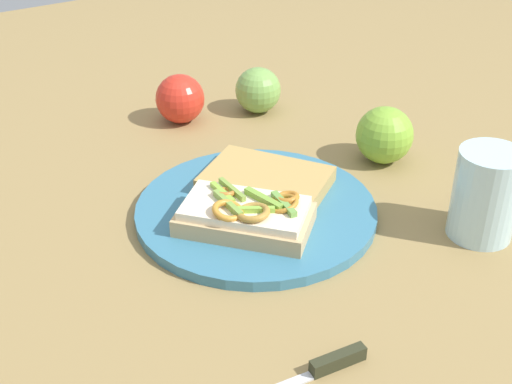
# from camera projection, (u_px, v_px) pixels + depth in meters

# --- Properties ---
(ground_plane) EXTENTS (2.00, 2.00, 0.00)m
(ground_plane) POSITION_uv_depth(u_px,v_px,m) (256.00, 215.00, 0.85)
(ground_plane) COLOR olive
(ground_plane) RESTS_ON ground
(plate) EXTENTS (0.29, 0.29, 0.01)m
(plate) POSITION_uv_depth(u_px,v_px,m) (256.00, 211.00, 0.85)
(plate) COLOR teal
(plate) RESTS_ON ground_plane
(sandwich) EXTENTS (0.16, 0.17, 0.04)m
(sandwich) POSITION_uv_depth(u_px,v_px,m) (246.00, 215.00, 0.79)
(sandwich) COLOR tan
(sandwich) RESTS_ON plate
(bread_slice_side) EXTENTS (0.17, 0.18, 0.02)m
(bread_slice_side) POSITION_uv_depth(u_px,v_px,m) (266.00, 180.00, 0.88)
(bread_slice_side) COLOR tan
(bread_slice_side) RESTS_ON plate
(apple_0) EXTENTS (0.11, 0.11, 0.07)m
(apple_0) POSITION_uv_depth(u_px,v_px,m) (180.00, 99.00, 1.05)
(apple_0) COLOR red
(apple_0) RESTS_ON ground_plane
(apple_1) EXTENTS (0.11, 0.11, 0.08)m
(apple_1) POSITION_uv_depth(u_px,v_px,m) (384.00, 135.00, 0.95)
(apple_1) COLOR #7CB133
(apple_1) RESTS_ON ground_plane
(apple_2) EXTENTS (0.10, 0.10, 0.07)m
(apple_2) POSITION_uv_depth(u_px,v_px,m) (258.00, 90.00, 1.09)
(apple_2) COLOR #75A54B
(apple_2) RESTS_ON ground_plane
(drinking_glass) EXTENTS (0.08, 0.08, 0.11)m
(drinking_glass) POSITION_uv_depth(u_px,v_px,m) (486.00, 194.00, 0.79)
(drinking_glass) COLOR silver
(drinking_glass) RESTS_ON ground_plane
(knife) EXTENTS (0.12, 0.02, 0.01)m
(knife) POSITION_uv_depth(u_px,v_px,m) (326.00, 366.00, 0.63)
(knife) COLOR silver
(knife) RESTS_ON ground_plane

